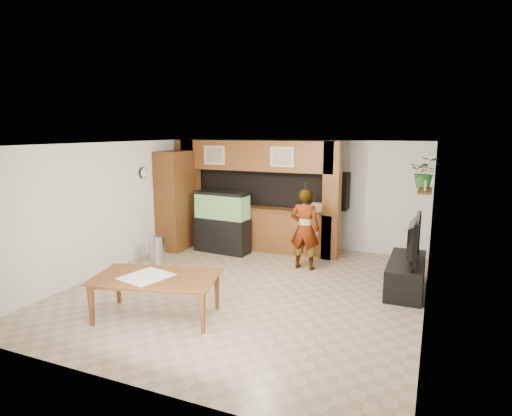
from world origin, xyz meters
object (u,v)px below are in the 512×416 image
at_px(television, 408,239).
at_px(person, 305,229).
at_px(dining_table, 156,298).
at_px(aquarium, 222,223).
at_px(pantry_cabinet, 176,200).

bearing_deg(television, person, 77.59).
bearing_deg(dining_table, aquarium, 87.06).
bearing_deg(aquarium, dining_table, -74.22).
bearing_deg(person, aquarium, -12.80).
height_order(television, dining_table, television).
bearing_deg(television, dining_table, 128.49).
relative_size(person, dining_table, 0.91).
relative_size(pantry_cabinet, aquarium, 1.64).
xyz_separation_m(person, dining_table, (-1.39, -3.18, -0.52)).
height_order(aquarium, television, aquarium).
bearing_deg(dining_table, person, 51.89).
height_order(aquarium, dining_table, aquarium).
bearing_deg(person, television, 166.77).
xyz_separation_m(pantry_cabinet, television, (5.35, -0.78, -0.23)).
bearing_deg(aquarium, person, -7.47).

